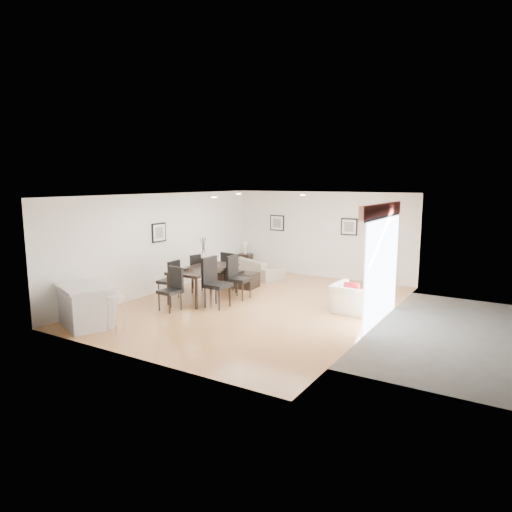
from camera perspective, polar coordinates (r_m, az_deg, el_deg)
The scene contains 26 objects.
ground at distance 11.33m, azimuth 0.04°, elevation -6.16°, with size 8.00×8.00×0.00m, color #B37F49.
wall_back at distance 14.58m, azimuth 8.23°, elevation 2.65°, with size 6.00×0.04×2.70m, color silver.
wall_front at distance 7.96m, azimuth -15.09°, elevation -3.19°, with size 6.00×0.04×2.70m, color silver.
wall_left at distance 12.84m, azimuth -11.48°, elevation 1.65°, with size 0.04×8.00×2.70m, color silver.
wall_right at distance 9.85m, azimuth 15.14°, elevation -0.80°, with size 0.04×8.00×2.70m, color silver.
ceiling at distance 10.92m, azimuth 0.05°, elevation 7.62°, with size 6.00×8.00×0.02m, color white.
sofa at distance 14.57m, azimuth 0.09°, elevation -1.48°, with size 1.98×0.78×0.58m, color gray.
armchair at distance 10.81m, azimuth 12.45°, elevation -5.27°, with size 1.06×0.92×0.69m, color beige.
dining_table at distance 11.86m, azimuth -6.54°, elevation -1.86°, with size 1.07×2.01×0.82m.
dining_chair_wnear at distance 11.97m, azimuth -10.60°, elevation -2.67°, with size 0.48×0.48×1.02m.
dining_chair_wfar at distance 12.68m, azimuth -7.70°, elevation -1.82°, with size 0.54×0.54×1.06m.
dining_chair_enear at distance 11.09m, azimuth -5.30°, elevation -2.91°, with size 0.56×0.56×1.22m.
dining_chair_efar at distance 11.87m, azimuth -2.46°, elevation -2.32°, with size 0.53×0.53×1.12m.
dining_chair_head at distance 10.97m, azimuth -10.40°, elevation -3.74°, with size 0.51×0.51×1.03m.
dining_chair_foot at distance 12.86m, azimuth -3.25°, elevation -1.59°, with size 0.53×0.53×1.06m.
vase at distance 11.79m, azimuth -6.58°, elevation 0.22°, with size 0.87×1.42×0.80m.
coffee_table at distance 13.21m, azimuth -2.16°, elevation -2.95°, with size 1.07×0.64×0.43m, color black.
side_table at distance 15.71m, azimuth -1.37°, elevation -0.72°, with size 0.42×0.42×0.56m, color black.
table_lamp at distance 15.63m, azimuth -1.38°, elevation 1.26°, with size 0.22×0.22×0.42m.
cushion at distance 10.70m, azimuth 11.82°, elevation -4.18°, with size 0.34×0.11×0.34m, color #A5151F.
kitchen_island at distance 10.30m, azimuth -20.40°, elevation -5.78°, with size 1.53×1.37×0.88m.
bar_stool at distance 9.60m, azimuth -17.22°, elevation -5.44°, with size 0.35×0.35×0.76m.
framed_print_back_left at distance 15.22m, azimuth 2.65°, elevation 4.15°, with size 0.52×0.04×0.52m.
framed_print_back_right at distance 14.19m, azimuth 11.56°, elevation 3.59°, with size 0.52×0.04×0.52m.
framed_print_left_wall at distance 12.64m, azimuth -12.04°, elevation 2.88°, with size 0.04×0.52×0.52m.
sliding_door at distance 10.10m, azimuth 15.46°, elevation 1.24°, with size 0.12×2.70×2.57m.
Camera 1 is at (5.66, -9.33, 3.04)m, focal length 32.00 mm.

